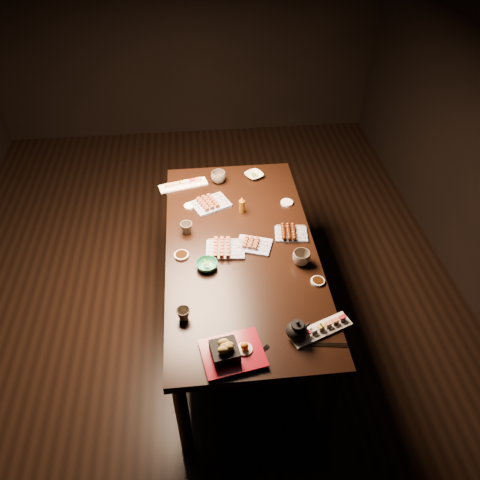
% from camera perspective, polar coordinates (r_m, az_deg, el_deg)
% --- Properties ---
extents(ground, '(5.00, 5.00, 0.00)m').
position_cam_1_polar(ground, '(3.59, -5.14, -6.33)').
color(ground, black).
rests_on(ground, ground).
extents(dining_table, '(1.08, 1.88, 0.75)m').
position_cam_1_polar(dining_table, '(3.09, 0.10, -6.08)').
color(dining_table, black).
rests_on(dining_table, ground).
extents(sushi_platter_near, '(0.34, 0.21, 0.04)m').
position_cam_1_polar(sushi_platter_near, '(2.43, 9.85, -10.52)').
color(sushi_platter_near, white).
rests_on(sushi_platter_near, dining_table).
extents(sushi_platter_far, '(0.35, 0.17, 0.04)m').
position_cam_1_polar(sushi_platter_far, '(3.34, -6.95, 6.87)').
color(sushi_platter_far, white).
rests_on(sushi_platter_far, dining_table).
extents(yakitori_plate_center, '(0.24, 0.19, 0.06)m').
position_cam_1_polar(yakitori_plate_center, '(2.79, -1.81, -0.87)').
color(yakitori_plate_center, '#828EB6').
rests_on(yakitori_plate_center, dining_table).
extents(yakitori_plate_right, '(0.24, 0.21, 0.05)m').
position_cam_1_polar(yakitori_plate_right, '(2.82, 1.70, -0.36)').
color(yakitori_plate_right, '#828EB6').
rests_on(yakitori_plate_right, dining_table).
extents(yakitori_plate_left, '(0.29, 0.25, 0.06)m').
position_cam_1_polar(yakitori_plate_left, '(3.13, -3.61, 4.72)').
color(yakitori_plate_left, '#828EB6').
rests_on(yakitori_plate_left, dining_table).
extents(tsukune_plate, '(0.21, 0.17, 0.05)m').
position_cam_1_polar(tsukune_plate, '(2.91, 6.27, 1.00)').
color(tsukune_plate, '#828EB6').
rests_on(tsukune_plate, dining_table).
extents(edamame_bowl_green, '(0.15, 0.15, 0.04)m').
position_cam_1_polar(edamame_bowl_green, '(2.69, -4.06, -3.08)').
color(edamame_bowl_green, '#2F9167').
rests_on(edamame_bowl_green, dining_table).
extents(edamame_bowl_cream, '(0.17, 0.17, 0.03)m').
position_cam_1_polar(edamame_bowl_cream, '(3.41, 1.72, 7.89)').
color(edamame_bowl_cream, beige).
rests_on(edamame_bowl_cream, dining_table).
extents(tempura_tray, '(0.33, 0.28, 0.11)m').
position_cam_1_polar(tempura_tray, '(2.28, -0.91, -13.10)').
color(tempura_tray, black).
rests_on(tempura_tray, dining_table).
extents(teacup_near_left, '(0.08, 0.08, 0.07)m').
position_cam_1_polar(teacup_near_left, '(2.45, -6.91, -8.96)').
color(teacup_near_left, brown).
rests_on(teacup_near_left, dining_table).
extents(teacup_mid_right, '(0.10, 0.10, 0.08)m').
position_cam_1_polar(teacup_mid_right, '(2.72, 7.49, -2.17)').
color(teacup_mid_right, brown).
rests_on(teacup_mid_right, dining_table).
extents(teacup_far_left, '(0.10, 0.10, 0.07)m').
position_cam_1_polar(teacup_far_left, '(2.92, -6.54, 1.47)').
color(teacup_far_left, brown).
rests_on(teacup_far_left, dining_table).
extents(teacup_far_right, '(0.14, 0.14, 0.08)m').
position_cam_1_polar(teacup_far_right, '(3.34, -2.65, 7.66)').
color(teacup_far_right, brown).
rests_on(teacup_far_right, dining_table).
extents(teapot, '(0.16, 0.16, 0.11)m').
position_cam_1_polar(teapot, '(2.36, 6.96, -10.71)').
color(teapot, black).
rests_on(teapot, dining_table).
extents(condiment_bottle, '(0.05, 0.05, 0.12)m').
position_cam_1_polar(condiment_bottle, '(3.05, 0.23, 4.34)').
color(condiment_bottle, brown).
rests_on(condiment_bottle, dining_table).
extents(sauce_dish_west, '(0.10, 0.10, 0.02)m').
position_cam_1_polar(sauce_dish_west, '(2.78, -7.15, -1.86)').
color(sauce_dish_west, white).
rests_on(sauce_dish_west, dining_table).
extents(sauce_dish_east, '(0.10, 0.10, 0.01)m').
position_cam_1_polar(sauce_dish_east, '(3.17, 5.73, 4.55)').
color(sauce_dish_east, white).
rests_on(sauce_dish_east, dining_table).
extents(sauce_dish_se, '(0.08, 0.08, 0.01)m').
position_cam_1_polar(sauce_dish_se, '(2.65, 9.45, -4.97)').
color(sauce_dish_se, white).
rests_on(sauce_dish_se, dining_table).
extents(sauce_dish_nw, '(0.09, 0.09, 0.01)m').
position_cam_1_polar(sauce_dish_nw, '(3.14, -6.19, 4.14)').
color(sauce_dish_nw, white).
rests_on(sauce_dish_nw, dining_table).
extents(chopsticks_near, '(0.18, 0.15, 0.01)m').
position_cam_1_polar(chopsticks_near, '(2.31, 1.55, -14.22)').
color(chopsticks_near, black).
rests_on(chopsticks_near, dining_table).
extents(chopsticks_se, '(0.24, 0.05, 0.01)m').
position_cam_1_polar(chopsticks_se, '(2.39, 10.10, -12.39)').
color(chopsticks_se, black).
rests_on(chopsticks_se, dining_table).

